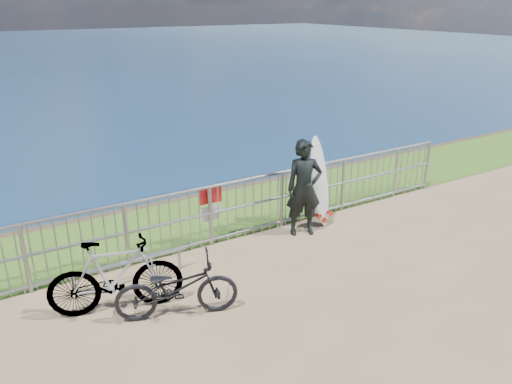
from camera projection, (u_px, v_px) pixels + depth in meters
grass_strip at (209, 217)px, 10.02m from camera, size 120.00×120.00×0.00m
railing at (236, 209)px, 8.94m from camera, size 10.06×0.10×1.13m
surfer at (304, 188)px, 9.03m from camera, size 0.76×0.64×1.79m
surfboard at (320, 185)px, 9.46m from camera, size 0.54×0.50×1.74m
bicycle_near at (177, 288)px, 6.75m from camera, size 1.77×1.10×0.88m
bicycle_far at (115, 276)px, 6.82m from camera, size 1.90×1.00×1.10m
bike_rack at (129, 265)px, 7.57m from camera, size 1.85×0.05×0.38m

